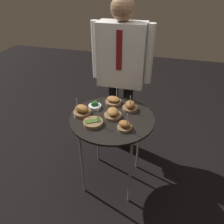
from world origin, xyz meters
TOP-DOWN VIEW (x-y plane):
  - ground_plane at (0.00, 0.00)m, footprint 8.00×8.00m
  - serving_cart at (0.00, 0.00)m, footprint 0.72×0.72m
  - bowl_roast_front_left at (0.01, 0.01)m, footprint 0.15×0.15m
  - bowl_roast_front_right at (-0.26, -0.03)m, footprint 0.15×0.15m
  - bowl_broccoli_back_left at (-0.19, 0.10)m, footprint 0.12×0.12m
  - bowl_asparagus_back_right at (-0.12, -0.14)m, footprint 0.16×0.16m
  - bowl_roast_far_rim at (0.12, 0.16)m, footprint 0.14×0.14m
  - bowl_roast_near_rim at (0.14, -0.14)m, footprint 0.12×0.12m
  - bowl_roast_mid_right at (-0.05, 0.23)m, footprint 0.15×0.15m
  - waiter_figure at (-0.05, 0.54)m, footprint 0.60×0.23m

SIDE VIEW (x-z plane):
  - ground_plane at x=0.00m, z-range 0.00..0.00m
  - serving_cart at x=0.00m, z-range 0.33..1.08m
  - bowl_asparagus_back_right at x=-0.12m, z-range 0.70..0.84m
  - bowl_broccoli_back_left at x=-0.19m, z-range 0.75..0.81m
  - bowl_roast_mid_right at x=-0.05m, z-range 0.71..0.86m
  - bowl_roast_near_rim at x=0.14m, z-range 0.71..0.86m
  - bowl_roast_front_left at x=0.01m, z-range 0.75..0.82m
  - bowl_roast_far_rim at x=0.12m, z-range 0.71..0.87m
  - bowl_roast_front_right at x=-0.26m, z-range 0.71..0.87m
  - waiter_figure at x=-0.05m, z-range 0.22..1.85m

